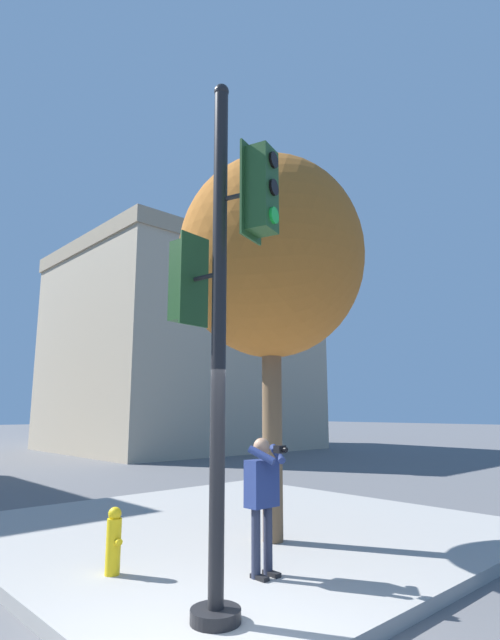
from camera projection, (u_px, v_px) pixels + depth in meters
name	position (u px, v px, depth m)	size (l,w,h in m)	color
sidewalk_corner	(236.00, 529.00, 8.62)	(8.00, 8.00, 0.16)	#9E9B96
traffic_signal_pole	(220.00, 300.00, 5.18)	(0.60, 1.31, 5.54)	black
person_photographer	(263.00, 492.00, 6.05)	(0.50, 0.53, 1.60)	black
street_tree	(271.00, 258.00, 8.27)	(3.05, 3.05, 6.13)	brown
fire_hydrant	(114.00, 541.00, 6.02)	(0.18, 0.24, 0.77)	yellow
building_right	(182.00, 352.00, 28.99)	(13.00, 11.21, 10.95)	tan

